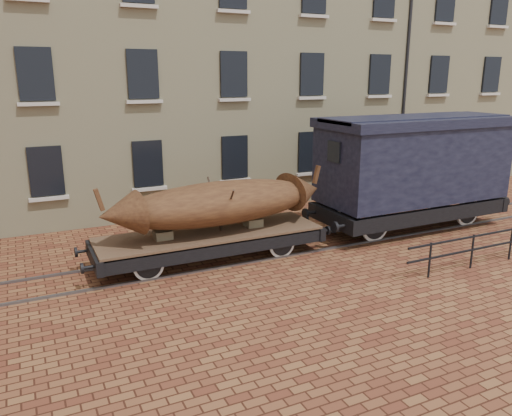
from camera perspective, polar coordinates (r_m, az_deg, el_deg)
name	(u,v)px	position (r m, az deg, el deg)	size (l,w,h in m)	color
ground	(268,251)	(15.80, 1.40, -4.91)	(90.00, 90.00, 0.00)	#59291A
warehouse_cream	(231,40)	(25.25, -2.92, 18.63)	(40.00, 10.19, 14.00)	beige
rail_track	(268,250)	(15.79, 1.40, -4.80)	(30.00, 1.52, 0.06)	#59595E
flatcar_wagon	(210,238)	(14.84, -5.27, -3.42)	(7.49, 2.03, 1.13)	brown
iron_boat	(220,203)	(14.67, -4.10, 0.62)	(7.15, 2.37, 1.69)	brown
goods_van	(414,159)	(18.41, 17.58, 5.33)	(7.75, 2.83, 4.01)	black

